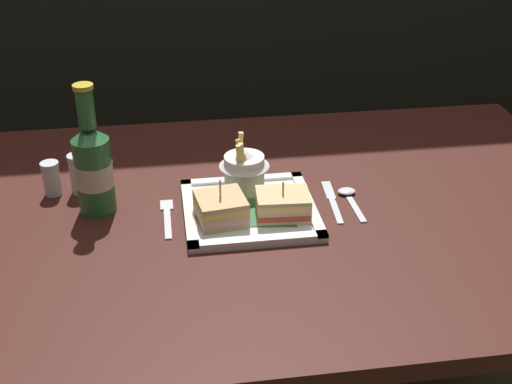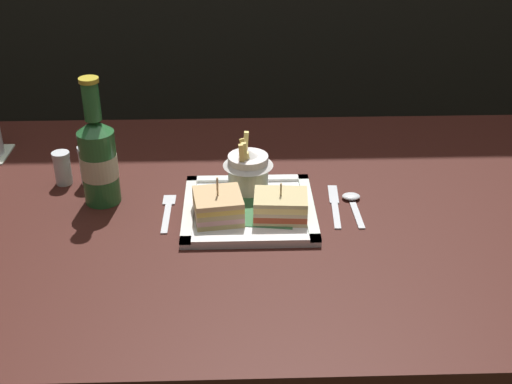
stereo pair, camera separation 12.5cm
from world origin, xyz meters
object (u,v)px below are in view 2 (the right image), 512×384
(sandwich_half_left, at_px, (218,206))
(salt_shaker, at_px, (63,170))
(spoon, at_px, (353,201))
(pepper_shaker, at_px, (89,167))
(beer_bottle, at_px, (98,158))
(sandwich_half_right, at_px, (281,206))
(square_plate, at_px, (249,210))
(knife, at_px, (335,204))
(dining_table, at_px, (263,269))
(fries_cup, at_px, (248,166))
(fork, at_px, (168,211))

(sandwich_half_left, relative_size, salt_shaker, 1.41)
(spoon, height_order, pepper_shaker, pepper_shaker)
(beer_bottle, height_order, spoon, beer_bottle)
(spoon, xyz_separation_m, pepper_shaker, (-0.52, 0.10, 0.03))
(sandwich_half_right, bearing_deg, spoon, 23.35)
(beer_bottle, distance_m, pepper_shaker, 0.10)
(square_plate, distance_m, knife, 0.17)
(salt_shaker, xyz_separation_m, pepper_shaker, (0.05, -0.00, 0.01))
(sandwich_half_right, relative_size, salt_shaker, 1.47)
(square_plate, distance_m, salt_shaker, 0.39)
(dining_table, distance_m, pepper_shaker, 0.40)
(sandwich_half_right, height_order, knife, sandwich_half_right)
(square_plate, distance_m, fries_cup, 0.09)
(sandwich_half_left, xyz_separation_m, knife, (0.22, 0.06, -0.03))
(fries_cup, distance_m, spoon, 0.21)
(knife, height_order, salt_shaker, salt_shaker)
(dining_table, bearing_deg, sandwich_half_left, -150.48)
(fries_cup, relative_size, knife, 0.68)
(knife, bearing_deg, beer_bottle, 176.00)
(salt_shaker, height_order, pepper_shaker, pepper_shaker)
(knife, relative_size, pepper_shaker, 2.02)
(fork, height_order, knife, same)
(knife, distance_m, pepper_shaker, 0.50)
(dining_table, height_order, fries_cup, fries_cup)
(sandwich_half_left, distance_m, knife, 0.23)
(fork, distance_m, pepper_shaker, 0.21)
(fries_cup, distance_m, salt_shaker, 0.38)
(dining_table, xyz_separation_m, beer_bottle, (-0.31, 0.04, 0.23))
(dining_table, relative_size, fork, 9.97)
(pepper_shaker, bearing_deg, salt_shaker, 180.00)
(square_plate, height_order, beer_bottle, beer_bottle)
(dining_table, xyz_separation_m, sandwich_half_right, (0.03, -0.05, 0.17))
(beer_bottle, relative_size, knife, 1.52)
(sandwich_half_left, relative_size, sandwich_half_right, 0.96)
(square_plate, height_order, spoon, square_plate)
(fries_cup, xyz_separation_m, fork, (-0.15, -0.06, -0.06))
(dining_table, height_order, pepper_shaker, pepper_shaker)
(sandwich_half_right, distance_m, salt_shaker, 0.46)
(fork, bearing_deg, square_plate, -3.19)
(square_plate, relative_size, fork, 1.77)
(fork, distance_m, spoon, 0.35)
(knife, height_order, spoon, spoon)
(beer_bottle, bearing_deg, knife, -4.00)
(dining_table, height_order, spoon, spoon)
(dining_table, xyz_separation_m, fries_cup, (-0.03, 0.06, 0.20))
(square_plate, distance_m, beer_bottle, 0.30)
(spoon, bearing_deg, pepper_shaker, 168.99)
(salt_shaker, bearing_deg, fork, -28.99)
(square_plate, height_order, salt_shaker, salt_shaker)
(fork, bearing_deg, sandwich_half_right, -11.29)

